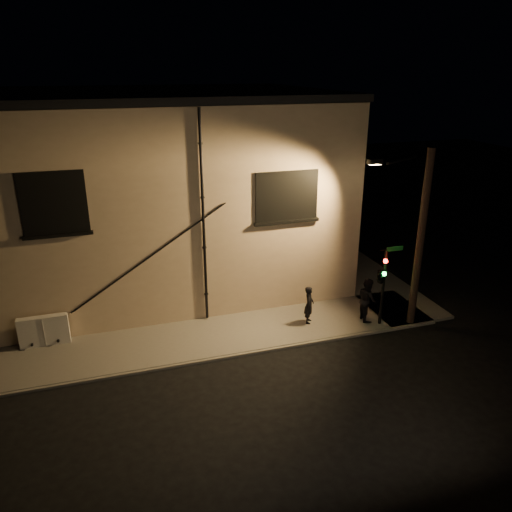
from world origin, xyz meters
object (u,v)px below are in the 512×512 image
object	(u,v)px
pedestrian_a	(309,305)
streetlamp_pole	(418,236)
pedestrian_b	(367,299)
utility_cabinet	(44,331)
traffic_signal	(381,275)

from	to	relation	value
pedestrian_a	streetlamp_pole	bearing A→B (deg)	-78.44
pedestrian_b	streetlamp_pole	world-z (taller)	streetlamp_pole
utility_cabinet	pedestrian_a	bearing A→B (deg)	-7.57
utility_cabinet	pedestrian_a	world-z (taller)	pedestrian_a
pedestrian_a	streetlamp_pole	xyz separation A→B (m)	(3.86, -1.15, 2.88)
traffic_signal	streetlamp_pole	bearing A→B (deg)	-3.32
pedestrian_b	streetlamp_pole	size ratio (longest dim) A/B	0.25
utility_cabinet	traffic_signal	size ratio (longest dim) A/B	0.54
pedestrian_b	streetlamp_pole	bearing A→B (deg)	-107.05
traffic_signal	streetlamp_pole	size ratio (longest dim) A/B	0.46
utility_cabinet	streetlamp_pole	xyz separation A→B (m)	(13.85, -2.48, 3.08)
traffic_signal	streetlamp_pole	distance (m)	2.01
utility_cabinet	streetlamp_pole	world-z (taller)	streetlamp_pole
pedestrian_a	pedestrian_b	world-z (taller)	pedestrian_b
pedestrian_b	utility_cabinet	bearing A→B (deg)	88.54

